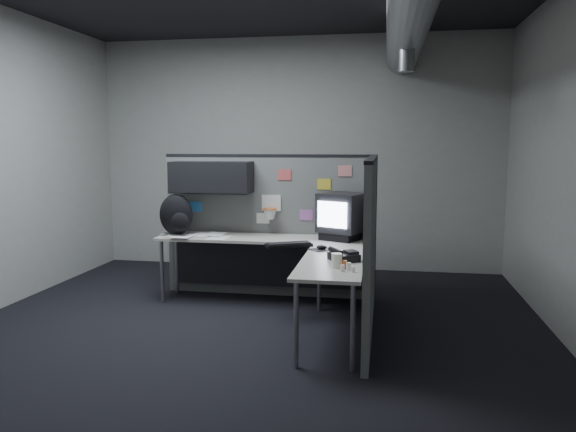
% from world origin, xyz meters
% --- Properties ---
extents(room, '(5.62, 5.62, 3.22)m').
position_xyz_m(room, '(0.56, 0.00, 2.10)').
color(room, black).
rests_on(room, ground).
extents(partition_back, '(2.44, 0.42, 1.63)m').
position_xyz_m(partition_back, '(-0.25, 1.23, 1.00)').
color(partition_back, '#5D5F5C').
rests_on(partition_back, ground).
extents(partition_right, '(0.07, 2.23, 1.63)m').
position_xyz_m(partition_right, '(1.10, 0.22, 0.82)').
color(partition_right, '#5D5F5C').
rests_on(partition_right, ground).
extents(desk, '(2.31, 2.11, 0.73)m').
position_xyz_m(desk, '(0.15, 0.70, 0.61)').
color(desk, '#BAB3A8').
rests_on(desk, ground).
extents(monitor, '(0.58, 0.58, 0.50)m').
position_xyz_m(monitor, '(0.78, 1.01, 0.99)').
color(monitor, black).
rests_on(monitor, desk).
extents(keyboard, '(0.48, 0.35, 0.04)m').
position_xyz_m(keyboard, '(0.29, 0.48, 0.75)').
color(keyboard, black).
rests_on(keyboard, desk).
extents(mouse, '(0.28, 0.28, 0.05)m').
position_xyz_m(mouse, '(0.63, 0.37, 0.75)').
color(mouse, black).
rests_on(mouse, desk).
extents(phone, '(0.31, 0.31, 0.11)m').
position_xyz_m(phone, '(0.87, -0.10, 0.77)').
color(phone, black).
rests_on(phone, desk).
extents(bottles, '(0.12, 0.14, 0.07)m').
position_xyz_m(bottles, '(0.93, -0.49, 0.76)').
color(bottles, silver).
rests_on(bottles, desk).
extents(cup, '(0.10, 0.10, 0.12)m').
position_xyz_m(cup, '(0.84, -0.40, 0.79)').
color(cup, white).
rests_on(cup, desk).
extents(papers, '(0.80, 0.51, 0.02)m').
position_xyz_m(papers, '(-0.85, 0.95, 0.74)').
color(papers, white).
rests_on(papers, desk).
extents(backpack, '(0.44, 0.39, 0.46)m').
position_xyz_m(backpack, '(-1.07, 0.94, 0.95)').
color(backpack, black).
rests_on(backpack, desk).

